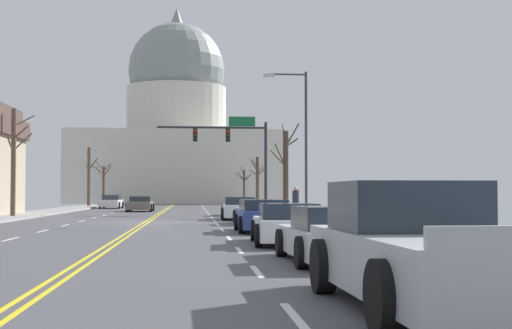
{
  "coord_description": "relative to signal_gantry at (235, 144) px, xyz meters",
  "views": [
    {
      "loc": [
        2.26,
        -38.16,
        1.48
      ],
      "look_at": [
        8.03,
        28.12,
        4.03
      ],
      "focal_mm": 52.28,
      "sensor_mm": 36.0,
      "label": 1
    }
  ],
  "objects": [
    {
      "name": "sedan_oncoming_00",
      "position": [
        -7.2,
        7.19,
        -4.42
      ],
      "size": [
        2.09,
        4.4,
        1.21
      ],
      "color": "#6B6056",
      "rests_on": "ground"
    },
    {
      "name": "sedan_near_03",
      "position": [
        -0.36,
        -24.82,
        -4.41
      ],
      "size": [
        2.09,
        4.6,
        1.22
      ],
      "color": "navy",
      "rests_on": "ground"
    },
    {
      "name": "sedan_near_01",
      "position": [
        -0.44,
        -11.59,
        -4.4
      ],
      "size": [
        2.14,
        4.74,
        1.26
      ],
      "color": "silver",
      "rests_on": "ground"
    },
    {
      "name": "pedestrian_00",
      "position": [
        2.49,
        -13.25,
        -3.92
      ],
      "size": [
        0.35,
        0.34,
        1.68
      ],
      "color": "#33333D",
      "rests_on": "ground"
    },
    {
      "name": "sedan_oncoming_01",
      "position": [
        -10.83,
        19.71,
        -4.39
      ],
      "size": [
        2.11,
        4.48,
        1.3
      ],
      "color": "silver",
      "rests_on": "ground"
    },
    {
      "name": "signal_gantry",
      "position": [
        0.0,
        0.0,
        0.0
      ],
      "size": [
        7.91,
        0.41,
        6.84
      ],
      "color": "#28282D",
      "rests_on": "ground"
    },
    {
      "name": "bare_tree_02",
      "position": [
        3.2,
        36.2,
        -2.52
      ],
      "size": [
        2.08,
        2.41,
        4.56
      ],
      "color": "#423328",
      "rests_on": "ground"
    },
    {
      "name": "bare_tree_04",
      "position": [
        2.8,
        -6.73,
        -2.05
      ],
      "size": [
        1.8,
        2.03,
        5.77
      ],
      "color": "#423328",
      "rests_on": "ground"
    },
    {
      "name": "sedan_near_04",
      "position": [
        -0.34,
        -31.71,
        -4.43
      ],
      "size": [
        2.15,
        4.7,
        1.18
      ],
      "color": "silver",
      "rests_on": "ground"
    },
    {
      "name": "bare_tree_05",
      "position": [
        -13.98,
        27.08,
        -1.68
      ],
      "size": [
        1.44,
        1.43,
        6.22
      ],
      "color": "brown",
      "rests_on": "ground"
    },
    {
      "name": "pedestrian_01",
      "position": [
        3.66,
        -5.41,
        -3.89
      ],
      "size": [
        0.35,
        0.34,
        1.74
      ],
      "color": "black",
      "rests_on": "ground"
    },
    {
      "name": "sedan_near_05",
      "position": [
        -0.13,
        -37.48,
        -4.43
      ],
      "size": [
        2.04,
        4.66,
        1.2
      ],
      "color": "silver",
      "rests_on": "ground"
    },
    {
      "name": "sedan_near_02",
      "position": [
        -0.04,
        -17.65,
        -4.44
      ],
      "size": [
        2.03,
        4.61,
        1.19
      ],
      "color": "#9EA3A8",
      "rests_on": "ground"
    },
    {
      "name": "bare_tree_03",
      "position": [
        -13.26,
        34.14,
        -2.35
      ],
      "size": [
        2.48,
        1.47,
        4.91
      ],
      "color": "#4C3D2D",
      "rests_on": "ground"
    },
    {
      "name": "bare_tree_00",
      "position": [
        3.42,
        20.46,
        -2.23
      ],
      "size": [
        1.63,
        2.54,
        4.94
      ],
      "color": "#4C3D2D",
      "rests_on": "ground"
    },
    {
      "name": "capitol_building",
      "position": [
        -5.4,
        59.04,
        5.13
      ],
      "size": [
        30.07,
        23.12,
        29.55
      ],
      "color": "beige",
      "rests_on": "ground"
    },
    {
      "name": "sedan_near_00",
      "position": [
        -0.1,
        -4.27,
        -4.42
      ],
      "size": [
        1.96,
        4.7,
        1.24
      ],
      "color": "#1E7247",
      "rests_on": "ground"
    },
    {
      "name": "street_lamp_right",
      "position": [
        2.5,
        -15.02,
        -0.3
      ],
      "size": [
        2.29,
        0.24,
        7.66
      ],
      "color": "#333338",
      "rests_on": "ground"
    },
    {
      "name": "ground",
      "position": [
        -5.4,
        -15.08,
        -4.97
      ],
      "size": [
        20.0,
        180.0,
        0.2
      ],
      "color": "#49494E"
    },
    {
      "name": "pickup_truck_near_06",
      "position": [
        -0.18,
        -43.81,
        -4.27
      ],
      "size": [
        2.31,
        5.55,
        1.64
      ],
      "color": "#ADB2B7",
      "rests_on": "ground"
    },
    {
      "name": "bare_tree_01",
      "position": [
        -13.58,
        -8.28,
        -1.56
      ],
      "size": [
        1.25,
        1.76,
        6.34
      ],
      "color": "brown",
      "rests_on": "ground"
    }
  ]
}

